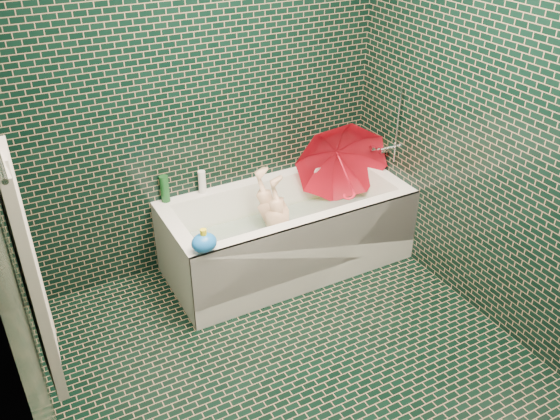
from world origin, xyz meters
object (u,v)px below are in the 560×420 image
bath_toy (204,242)px  bathtub (288,239)px  child (280,227)px  umbrella (345,173)px  rubber_duck (341,154)px

bath_toy → bathtub: bearing=21.6°
child → bath_toy: size_ratio=5.65×
bathtub → child: size_ratio=1.89×
umbrella → bath_toy: umbrella is taller
bathtub → umbrella: 0.63m
bathtub → bath_toy: bath_toy is taller
child → rubber_duck: bearing=108.2°
child → rubber_duck: 0.82m
umbrella → rubber_duck: (0.18, 0.32, -0.02)m
umbrella → child: bearing=-159.4°
child → umbrella: umbrella is taller
bathtub → umbrella: umbrella is taller
bathtub → bath_toy: (-0.74, -0.33, 0.41)m
child → bath_toy: 0.84m
child → umbrella: size_ratio=1.38×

